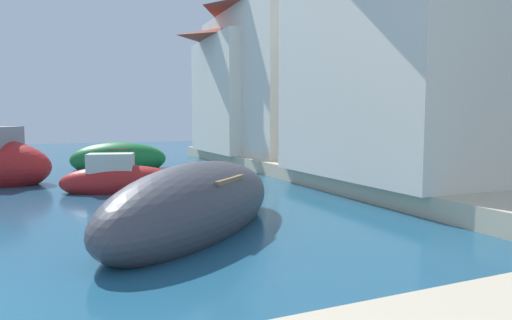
% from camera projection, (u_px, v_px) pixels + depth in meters
% --- Properties ---
extents(quay_promenade, '(44.00, 32.00, 0.50)m').
position_uv_depth(quay_promenade, '(215.00, 283.00, 5.28)').
color(quay_promenade, beige).
rests_on(quay_promenade, ground).
extents(moored_boat_1, '(5.41, 5.47, 1.72)m').
position_uv_depth(moored_boat_1, '(196.00, 206.00, 8.75)').
color(moored_boat_1, '#3F3F47').
rests_on(moored_boat_1, ground).
extents(moored_boat_2, '(3.72, 2.00, 1.39)m').
position_uv_depth(moored_boat_2, '(120.00, 180.00, 13.49)').
color(moored_boat_2, '#B21E1E').
rests_on(moored_boat_2, ground).
extents(moored_boat_3, '(4.23, 2.10, 1.51)m').
position_uv_depth(moored_boat_3, '(119.00, 159.00, 19.87)').
color(moored_boat_3, '#197233').
rests_on(moored_boat_3, ground).
extents(waterfront_building_main, '(6.94, 7.28, 7.97)m').
position_uv_depth(waterfront_building_main, '(426.00, 41.00, 13.65)').
color(waterfront_building_main, silver).
rests_on(waterfront_building_main, quay_promenade).
extents(waterfront_building_annex, '(5.69, 9.53, 7.93)m').
position_uv_depth(waterfront_building_annex, '(280.00, 73.00, 22.67)').
color(waterfront_building_annex, silver).
rests_on(waterfront_building_annex, quay_promenade).
extents(waterfront_building_far, '(6.93, 6.56, 6.91)m').
position_uv_depth(waterfront_building_far, '(267.00, 85.00, 24.17)').
color(waterfront_building_far, silver).
rests_on(waterfront_building_far, quay_promenade).
extents(quayside_tree, '(2.68, 2.68, 4.61)m').
position_uv_depth(quayside_tree, '(324.00, 87.00, 21.85)').
color(quayside_tree, brown).
rests_on(quayside_tree, quay_promenade).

